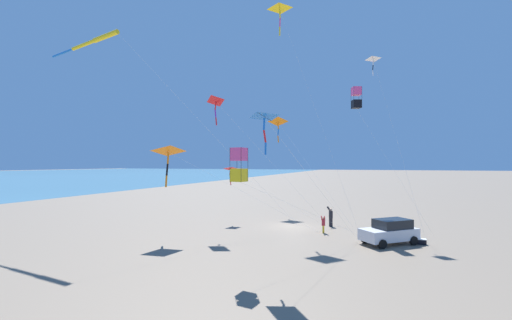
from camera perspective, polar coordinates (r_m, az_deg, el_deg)
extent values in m
plane|color=#756654|center=(32.37, 6.32, -11.41)|extent=(600.00, 600.00, 0.00)
cube|color=silver|center=(27.07, 22.19, -11.88)|extent=(4.45, 4.23, 0.84)
cube|color=black|center=(27.16, 22.71, -10.21)|extent=(3.01, 2.93, 0.68)
cylinder|color=black|center=(25.52, 21.20, -13.55)|extent=(0.64, 0.60, 0.66)
cylinder|color=black|center=(26.89, 18.47, -12.89)|extent=(0.64, 0.60, 0.66)
cylinder|color=black|center=(27.53, 25.81, -12.57)|extent=(0.64, 0.60, 0.66)
cylinder|color=black|center=(28.80, 23.06, -12.05)|extent=(0.64, 0.60, 0.66)
cube|color=black|center=(28.06, 26.97, -12.65)|extent=(0.60, 0.40, 0.36)
cube|color=white|center=(28.01, 26.96, -12.23)|extent=(0.62, 0.42, 0.06)
cube|color=#232328|center=(32.69, 12.93, -10.56)|extent=(0.33, 0.17, 0.82)
cylinder|color=#232328|center=(32.57, 12.93, -9.26)|extent=(0.39, 0.39, 0.68)
sphere|color=tan|center=(32.50, 12.93, -8.44)|extent=(0.26, 0.26, 0.26)
cylinder|color=#232328|center=(32.36, 12.58, -8.40)|extent=(0.42, 0.11, 0.51)
cylinder|color=#232328|center=(32.69, 12.68, -8.32)|extent=(0.42, 0.11, 0.51)
cube|color=gold|center=(29.64, 11.69, -11.76)|extent=(0.13, 0.26, 0.65)
cylinder|color=#B72833|center=(29.53, 11.69, -10.63)|extent=(0.30, 0.30, 0.54)
sphere|color=#A37551|center=(29.47, 11.69, -9.92)|extent=(0.20, 0.20, 0.20)
cylinder|color=#B72833|center=(29.32, 11.91, -9.90)|extent=(0.08, 0.33, 0.41)
cylinder|color=#B72833|center=(29.36, 11.38, -9.89)|extent=(0.08, 0.33, 0.41)
pyramid|color=blue|center=(18.25, 1.52, 7.85)|extent=(1.75, 1.42, 0.43)
cylinder|color=black|center=(18.22, 1.48, 7.59)|extent=(0.44, 1.26, 0.37)
cylinder|color=blue|center=(18.16, 1.43, 6.30)|extent=(0.17, 0.17, 0.68)
cylinder|color=red|center=(18.11, 1.54, 4.16)|extent=(0.22, 0.23, 0.70)
cylinder|color=blue|center=(18.11, 1.68, 2.00)|extent=(0.17, 0.17, 0.68)
cylinder|color=white|center=(22.17, 11.06, -5.15)|extent=(4.55, 9.49, 8.61)
cube|color=#EF4C93|center=(17.92, -2.99, 1.01)|extent=(0.82, 0.82, 0.72)
cube|color=yellow|center=(17.92, -3.00, -2.65)|extent=(0.82, 0.82, 0.72)
cylinder|color=black|center=(17.81, -4.58, -0.82)|extent=(0.02, 0.02, 1.86)
cylinder|color=black|center=(17.42, -2.62, -0.83)|extent=(0.02, 0.02, 1.86)
cylinder|color=black|center=(18.41, -3.35, -0.82)|extent=(0.02, 0.02, 1.86)
cylinder|color=black|center=(18.03, -1.43, -0.82)|extent=(0.02, 0.02, 1.86)
cylinder|color=white|center=(22.07, 11.11, -9.80)|extent=(7.21, 10.11, 5.07)
cube|color=#EF4C93|center=(30.80, 17.12, 11.41)|extent=(0.95, 0.95, 0.72)
cube|color=black|center=(30.58, 17.12, 9.29)|extent=(0.95, 0.95, 0.72)
cylinder|color=black|center=(30.24, 16.71, 10.52)|extent=(0.02, 0.02, 1.88)
cylinder|color=black|center=(30.48, 18.01, 10.43)|extent=(0.02, 0.02, 1.88)
cylinder|color=black|center=(30.90, 16.25, 10.27)|extent=(0.02, 0.02, 1.88)
cylinder|color=black|center=(31.14, 17.52, 10.19)|extent=(0.02, 0.02, 1.88)
cylinder|color=white|center=(29.98, 22.97, -1.69)|extent=(6.09, 0.29, 10.95)
pyramid|color=red|center=(33.94, -4.52, -1.39)|extent=(1.43, 1.43, 0.37)
cylinder|color=black|center=(33.92, -4.51, -1.50)|extent=(0.76, 0.77, 0.35)
cylinder|color=red|center=(33.90, -4.55, -2.07)|extent=(0.15, 0.17, 0.56)
cylinder|color=yellow|center=(33.91, -4.56, -3.00)|extent=(0.14, 0.15, 0.56)
cylinder|color=red|center=(33.97, -4.47, -3.92)|extent=(0.18, 0.18, 0.56)
cylinder|color=white|center=(33.90, 3.27, -6.23)|extent=(8.70, 2.95, 5.50)
pyramid|color=red|center=(30.59, -6.93, 10.29)|extent=(1.79, 1.36, 0.77)
cylinder|color=black|center=(30.54, -7.01, 10.17)|extent=(0.36, 1.11, 0.88)
cylinder|color=red|center=(30.46, -7.08, 9.37)|extent=(0.22, 0.18, 0.73)
cylinder|color=purple|center=(30.34, -7.09, 8.04)|extent=(0.21, 0.17, 0.73)
cylinder|color=red|center=(30.22, -6.96, 6.71)|extent=(0.19, 0.11, 0.73)
cylinder|color=white|center=(29.92, 3.21, -1.00)|extent=(9.96, 3.90, 11.72)
pyramid|color=orange|center=(27.20, -15.05, 1.75)|extent=(2.41, 2.40, 0.79)
cylinder|color=black|center=(27.14, -15.03, 1.52)|extent=(1.20, 1.24, 0.80)
cylinder|color=orange|center=(27.11, -15.10, 0.33)|extent=(0.21, 0.25, 0.94)
cylinder|color=black|center=(27.12, -15.25, -1.64)|extent=(0.25, 0.15, 0.95)
cylinder|color=orange|center=(27.19, -15.40, -3.61)|extent=(0.22, 0.17, 0.94)
cylinder|color=white|center=(27.30, -1.47, -6.01)|extent=(11.23, 6.23, 6.99)
pyramid|color=white|center=(32.83, 19.78, 16.34)|extent=(1.17, 0.89, 0.35)
cylinder|color=black|center=(32.79, 19.77, 16.25)|extent=(0.21, 0.89, 0.34)
cylinder|color=white|center=(32.74, 19.77, 15.75)|extent=(0.09, 0.13, 0.48)
cylinder|color=black|center=(32.61, 19.74, 14.95)|extent=(0.13, 0.15, 0.48)
cylinder|color=white|center=(32.45, 19.74, 14.16)|extent=(0.13, 0.13, 0.48)
cylinder|color=white|center=(30.00, 23.50, 2.68)|extent=(3.88, 2.96, 15.52)
pyramid|color=orange|center=(40.62, 3.86, 6.81)|extent=(2.10, 1.64, 0.88)
cylinder|color=black|center=(40.54, 3.86, 6.69)|extent=(0.46, 1.29, 1.00)
cylinder|color=orange|center=(40.45, 3.90, 5.99)|extent=(0.25, 0.23, 0.84)
cylinder|color=blue|center=(40.38, 3.89, 4.82)|extent=(0.28, 0.28, 0.85)
cylinder|color=orange|center=(40.38, 3.89, 3.64)|extent=(0.24, 0.21, 0.84)
cylinder|color=white|center=(35.81, 9.53, -1.38)|extent=(9.37, 6.79, 11.16)
pyramid|color=yellow|center=(36.35, 4.18, 25.01)|extent=(2.09, 1.55, 0.50)
cylinder|color=black|center=(36.28, 4.18, 24.87)|extent=(0.30, 1.66, 0.40)
cylinder|color=yellow|center=(36.07, 4.20, 24.12)|extent=(0.20, 0.22, 0.86)
cylinder|color=#EF4C93|center=(35.79, 4.20, 22.82)|extent=(0.24, 0.28, 0.88)
cylinder|color=yellow|center=(35.55, 4.17, 21.49)|extent=(0.21, 0.26, 0.87)
cylinder|color=white|center=(30.22, 10.43, 8.42)|extent=(7.95, 4.12, 21.61)
cylinder|color=yellow|center=(30.27, -24.74, 19.03)|extent=(2.63, 0.57, 0.69)
cylinder|color=yellow|center=(32.05, -27.89, 17.34)|extent=(2.61, 0.46, 0.58)
cylinder|color=blue|center=(33.94, -30.65, 15.78)|extent=(2.59, 0.36, 0.48)
cylinder|color=white|center=(28.64, -6.74, 3.54)|extent=(11.90, 10.84, 16.27)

